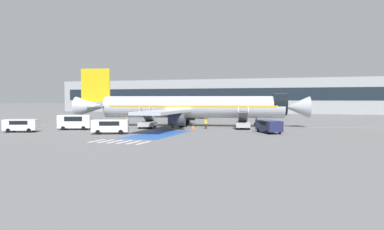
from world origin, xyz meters
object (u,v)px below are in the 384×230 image
(service_van_2, at_px, (21,124))
(service_van_3, at_px, (110,125))
(baggage_cart, at_px, (116,125))
(terminal_building, at_px, (228,96))
(traffic_cone_1, at_px, (123,127))
(airliner, at_px, (189,107))
(ground_crew_2, at_px, (172,122))
(traffic_cone_0, at_px, (193,127))
(service_van_1, at_px, (269,125))
(boarding_stairs_forward, at_px, (243,123))
(ground_crew_0, at_px, (206,123))
(service_van_0, at_px, (75,121))
(ground_crew_1, at_px, (126,122))
(boarding_stairs_aft, at_px, (148,122))
(fuel_tanker, at_px, (189,112))

(service_van_2, height_order, service_van_3, service_van_3)
(service_van_3, relative_size, baggage_cart, 1.79)
(terminal_building, bearing_deg, traffic_cone_1, -90.09)
(airliner, height_order, terminal_building, terminal_building)
(service_van_2, xyz_separation_m, ground_crew_2, (18.07, 14.33, -0.16))
(traffic_cone_0, bearing_deg, service_van_1, -14.91)
(boarding_stairs_forward, distance_m, ground_crew_0, 5.98)
(service_van_0, relative_size, service_van_3, 1.02)
(service_van_1, bearing_deg, service_van_0, 157.82)
(traffic_cone_1, distance_m, terminal_building, 78.19)
(airliner, bearing_deg, traffic_cone_0, 13.43)
(service_van_2, distance_m, service_van_3, 13.86)
(boarding_stairs_forward, xyz_separation_m, service_van_0, (-24.75, -9.92, 0.44))
(boarding_stairs_forward, relative_size, ground_crew_1, 3.26)
(boarding_stairs_aft, xyz_separation_m, service_van_3, (-0.44, -11.25, 0.24))
(boarding_stairs_aft, distance_m, traffic_cone_0, 7.86)
(boarding_stairs_forward, bearing_deg, baggage_cart, 174.46)
(traffic_cone_0, bearing_deg, ground_crew_1, 179.49)
(service_van_3, bearing_deg, baggage_cart, 4.45)
(airliner, relative_size, ground_crew_2, 24.07)
(ground_crew_0, bearing_deg, baggage_cart, 1.68)
(ground_crew_1, height_order, traffic_cone_0, ground_crew_1)
(service_van_0, xyz_separation_m, traffic_cone_0, (17.16, 7.21, -1.08))
(service_van_1, bearing_deg, traffic_cone_0, 135.36)
(terminal_building, bearing_deg, ground_crew_0, -80.05)
(fuel_tanker, relative_size, ground_crew_2, 5.92)
(ground_crew_1, xyz_separation_m, ground_crew_2, (8.07, 0.96, 0.01))
(fuel_tanker, relative_size, service_van_2, 2.00)
(fuel_tanker, xyz_separation_m, service_van_0, (-5.84, -38.57, -0.29))
(boarding_stairs_forward, xyz_separation_m, traffic_cone_0, (-7.59, -2.71, -0.64))
(boarding_stairs_aft, bearing_deg, ground_crew_2, 9.61)
(fuel_tanker, height_order, ground_crew_2, fuel_tanker)
(traffic_cone_0, distance_m, terminal_building, 76.59)
(service_van_0, distance_m, ground_crew_2, 15.58)
(boarding_stairs_forward, height_order, ground_crew_0, boarding_stairs_forward)
(service_van_2, relative_size, baggage_cart, 1.72)
(service_van_3, height_order, ground_crew_1, service_van_3)
(airliner, distance_m, service_van_0, 19.39)
(ground_crew_0, bearing_deg, service_van_2, 30.85)
(service_van_2, height_order, traffic_cone_1, service_van_2)
(ground_crew_1, bearing_deg, boarding_stairs_aft, 48.15)
(terminal_building, bearing_deg, traffic_cone_0, -81.59)
(ground_crew_0, xyz_separation_m, ground_crew_1, (-13.98, -0.65, -0.01))
(terminal_building, bearing_deg, service_van_3, -88.08)
(boarding_stairs_forward, relative_size, terminal_building, 0.04)
(service_van_1, distance_m, service_van_2, 35.83)
(service_van_2, relative_size, ground_crew_1, 3.01)
(ground_crew_0, height_order, terminal_building, terminal_building)
(fuel_tanker, relative_size, ground_crew_1, 6.01)
(airliner, bearing_deg, traffic_cone_1, -60.81)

